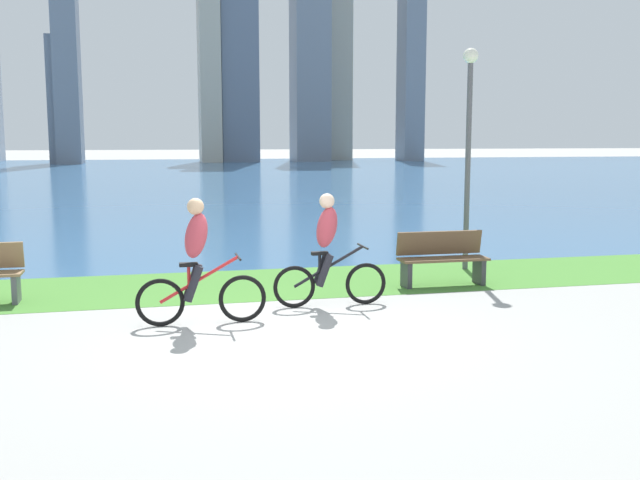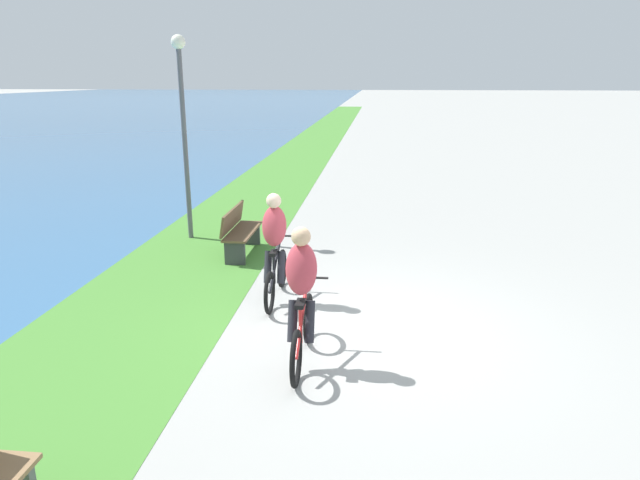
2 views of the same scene
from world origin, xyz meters
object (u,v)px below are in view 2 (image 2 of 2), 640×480
object	(u,v)px
cyclist_trailing	(302,297)
bench_far_along_path	(240,231)
cyclist_lead	(275,248)
lamppost_tall	(183,110)

from	to	relation	value
cyclist_trailing	bench_far_along_path	xyz separation A→B (m)	(4.15, 1.75, -0.39)
cyclist_lead	lamppost_tall	distance (m)	4.43
cyclist_lead	bench_far_along_path	xyz separation A→B (m)	(2.23, 1.09, -0.38)
cyclist_lead	bench_far_along_path	bearing A→B (deg)	26.11
cyclist_lead	cyclist_trailing	world-z (taller)	cyclist_trailing
cyclist_lead	bench_far_along_path	world-z (taller)	cyclist_lead
cyclist_lead	lamppost_tall	xyz separation A→B (m)	(3.25, 2.41, 1.82)
cyclist_lead	cyclist_trailing	bearing A→B (deg)	-160.97
lamppost_tall	cyclist_trailing	bearing A→B (deg)	-149.23
lamppost_tall	cyclist_lead	bearing A→B (deg)	-143.38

